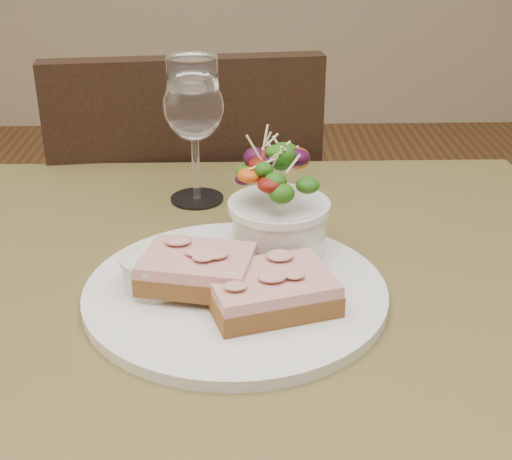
{
  "coord_description": "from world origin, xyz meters",
  "views": [
    {
      "loc": [
        -0.01,
        -0.61,
        1.12
      ],
      "look_at": [
        0.01,
        0.04,
        0.81
      ],
      "focal_mm": 50.0,
      "sensor_mm": 36.0,
      "label": 1
    }
  ],
  "objects_px": {
    "sandwich_back": "(197,269)",
    "wine_glass": "(194,109)",
    "cafe_table": "(248,382)",
    "salad_bowl": "(279,203)",
    "chair_far": "(192,338)",
    "sandwich_front": "(270,290)",
    "dinner_plate": "(236,292)",
    "ramekin": "(158,269)"
  },
  "relations": [
    {
      "from": "salad_bowl",
      "to": "wine_glass",
      "type": "xyz_separation_m",
      "value": [
        -0.1,
        0.18,
        0.05
      ]
    },
    {
      "from": "sandwich_front",
      "to": "wine_glass",
      "type": "relative_size",
      "value": 0.78
    },
    {
      "from": "chair_far",
      "to": "sandwich_back",
      "type": "distance_m",
      "value": 0.78
    },
    {
      "from": "salad_bowl",
      "to": "ramekin",
      "type": "bearing_deg",
      "value": -150.38
    },
    {
      "from": "sandwich_front",
      "to": "sandwich_back",
      "type": "relative_size",
      "value": 1.12
    },
    {
      "from": "wine_glass",
      "to": "cafe_table",
      "type": "bearing_deg",
      "value": -76.23
    },
    {
      "from": "sandwich_front",
      "to": "salad_bowl",
      "type": "bearing_deg",
      "value": 66.13
    },
    {
      "from": "chair_far",
      "to": "wine_glass",
      "type": "height_order",
      "value": "wine_glass"
    },
    {
      "from": "chair_far",
      "to": "sandwich_back",
      "type": "xyz_separation_m",
      "value": [
        0.06,
        -0.6,
        0.49
      ]
    },
    {
      "from": "wine_glass",
      "to": "ramekin",
      "type": "bearing_deg",
      "value": -96.0
    },
    {
      "from": "cafe_table",
      "to": "salad_bowl",
      "type": "height_order",
      "value": "salad_bowl"
    },
    {
      "from": "chair_far",
      "to": "wine_glass",
      "type": "bearing_deg",
      "value": 90.67
    },
    {
      "from": "dinner_plate",
      "to": "cafe_table",
      "type": "bearing_deg",
      "value": -29.2
    },
    {
      "from": "cafe_table",
      "to": "dinner_plate",
      "type": "height_order",
      "value": "dinner_plate"
    },
    {
      "from": "cafe_table",
      "to": "salad_bowl",
      "type": "xyz_separation_m",
      "value": [
        0.03,
        0.08,
        0.17
      ]
    },
    {
      "from": "chair_far",
      "to": "ramekin",
      "type": "distance_m",
      "value": 0.77
    },
    {
      "from": "chair_far",
      "to": "salad_bowl",
      "type": "height_order",
      "value": "chair_far"
    },
    {
      "from": "cafe_table",
      "to": "ramekin",
      "type": "xyz_separation_m",
      "value": [
        -0.09,
        0.01,
        0.13
      ]
    },
    {
      "from": "sandwich_front",
      "to": "ramekin",
      "type": "relative_size",
      "value": 1.98
    },
    {
      "from": "dinner_plate",
      "to": "sandwich_back",
      "type": "relative_size",
      "value": 2.5
    },
    {
      "from": "dinner_plate",
      "to": "salad_bowl",
      "type": "distance_m",
      "value": 0.11
    },
    {
      "from": "chair_far",
      "to": "sandwich_back",
      "type": "height_order",
      "value": "chair_far"
    },
    {
      "from": "sandwich_back",
      "to": "wine_glass",
      "type": "distance_m",
      "value": 0.27
    },
    {
      "from": "dinner_plate",
      "to": "sandwich_back",
      "type": "distance_m",
      "value": 0.05
    },
    {
      "from": "sandwich_front",
      "to": "dinner_plate",
      "type": "bearing_deg",
      "value": 117.45
    },
    {
      "from": "chair_far",
      "to": "sandwich_front",
      "type": "distance_m",
      "value": 0.81
    },
    {
      "from": "cafe_table",
      "to": "sandwich_back",
      "type": "distance_m",
      "value": 0.15
    },
    {
      "from": "cafe_table",
      "to": "chair_far",
      "type": "bearing_deg",
      "value": 99.98
    },
    {
      "from": "sandwich_front",
      "to": "salad_bowl",
      "type": "xyz_separation_m",
      "value": [
        0.01,
        0.11,
        0.04
      ]
    },
    {
      "from": "ramekin",
      "to": "salad_bowl",
      "type": "distance_m",
      "value": 0.15
    },
    {
      "from": "sandwich_back",
      "to": "ramekin",
      "type": "height_order",
      "value": "sandwich_back"
    },
    {
      "from": "sandwich_back",
      "to": "wine_glass",
      "type": "xyz_separation_m",
      "value": [
        -0.01,
        0.25,
        0.09
      ]
    },
    {
      "from": "ramekin",
      "to": "sandwich_front",
      "type": "bearing_deg",
      "value": -18.89
    },
    {
      "from": "sandwich_back",
      "to": "ramekin",
      "type": "bearing_deg",
      "value": -177.53
    },
    {
      "from": "salad_bowl",
      "to": "wine_glass",
      "type": "relative_size",
      "value": 0.73
    },
    {
      "from": "cafe_table",
      "to": "salad_bowl",
      "type": "relative_size",
      "value": 6.3
    },
    {
      "from": "chair_far",
      "to": "salad_bowl",
      "type": "relative_size",
      "value": 7.09
    },
    {
      "from": "wine_glass",
      "to": "salad_bowl",
      "type": "bearing_deg",
      "value": -60.96
    },
    {
      "from": "chair_far",
      "to": "ramekin",
      "type": "xyz_separation_m",
      "value": [
        0.02,
        -0.59,
        0.49
      ]
    },
    {
      "from": "cafe_table",
      "to": "ramekin",
      "type": "relative_size",
      "value": 11.56
    },
    {
      "from": "dinner_plate",
      "to": "sandwich_front",
      "type": "bearing_deg",
      "value": -45.91
    },
    {
      "from": "salad_bowl",
      "to": "wine_glass",
      "type": "distance_m",
      "value": 0.21
    }
  ]
}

